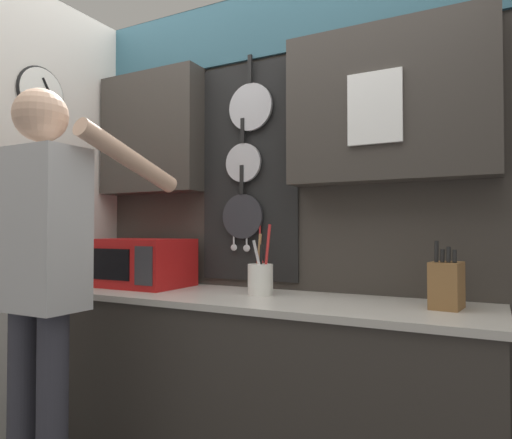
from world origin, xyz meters
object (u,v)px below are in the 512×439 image
at_px(person, 42,262).
at_px(microwave, 141,262).
at_px(utensil_crock, 260,278).
at_px(knife_block, 447,285).

bearing_deg(person, microwave, 98.11).
xyz_separation_m(utensil_crock, person, (-0.65, -0.71, 0.10)).
relative_size(knife_block, person, 0.15).
bearing_deg(knife_block, person, -154.45).
xyz_separation_m(microwave, utensil_crock, (0.75, 0.00, -0.05)).
relative_size(microwave, knife_block, 1.92).
bearing_deg(utensil_crock, person, -132.46).
xyz_separation_m(microwave, knife_block, (1.58, 0.00, -0.04)).
relative_size(knife_block, utensil_crock, 0.79).
height_order(microwave, utensil_crock, utensil_crock).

